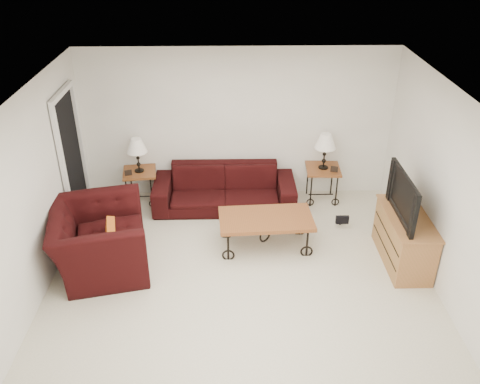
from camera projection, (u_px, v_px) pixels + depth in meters
The scene contains 20 objects.
ground at pixel (241, 285), 6.55m from camera, with size 5.00×5.00×0.00m, color silver.
wall_back at pixel (238, 124), 8.12m from camera, with size 5.00×0.02×2.50m, color white.
wall_front at pixel (249, 371), 3.76m from camera, with size 5.00×0.02×2.50m, color white.
wall_left at pixel (29, 205), 5.89m from camera, with size 0.02×5.00×2.50m, color white.
wall_right at pixel (451, 200), 5.99m from camera, with size 0.02×5.00×2.50m, color white.
ceiling at pixel (241, 101), 5.33m from camera, with size 5.00×5.00×0.00m, color white.
doorway at pixel (72, 161), 7.45m from camera, with size 0.08×0.94×2.04m, color black.
sofa at pixel (224, 188), 8.15m from camera, with size 2.28×0.89×0.67m, color black.
side_table_left at pixel (141, 186), 8.30m from camera, with size 0.52×0.52×0.57m, color brown.
side_table_right at pixel (322, 184), 8.35m from camera, with size 0.55×0.55×0.60m, color brown.
lamp_left at pixel (138, 155), 8.02m from camera, with size 0.32×0.32×0.57m, color black, non-canonical shape.
lamp_right at pixel (325, 151), 8.06m from camera, with size 0.34×0.34×0.60m, color black, non-canonical shape.
photo_frame_left at pixel (128, 173), 8.01m from camera, with size 0.11×0.02×0.10m, color black.
photo_frame_right at pixel (334, 169), 8.05m from camera, with size 0.12×0.02×0.10m, color black.
coffee_table at pixel (266, 232), 7.19m from camera, with size 1.32×0.71×0.49m, color brown.
armchair at pixel (100, 240), 6.68m from camera, with size 1.35×1.18×0.88m, color black.
throw_pillow at pixel (109, 237), 6.60m from camera, with size 0.40×0.10×0.40m, color #CD5F1A.
tv_stand at pixel (404, 239), 6.84m from camera, with size 0.50×1.20×0.72m, color #AC6640.
television at pixel (411, 196), 6.51m from camera, with size 1.07×0.14×0.62m, color black.
backpack at pixel (341, 214), 7.71m from camera, with size 0.30×0.23×0.39m, color black.
Camera 1 is at (-0.12, -5.12, 4.26)m, focal length 37.62 mm.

